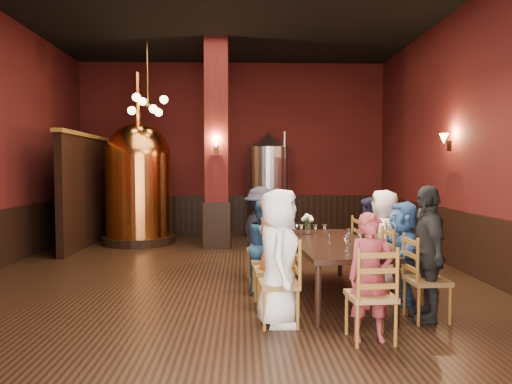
{
  "coord_description": "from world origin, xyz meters",
  "views": [
    {
      "loc": [
        0.26,
        -7.15,
        1.73
      ],
      "look_at": [
        0.47,
        0.2,
        1.34
      ],
      "focal_mm": 32.0,
      "sensor_mm": 36.0,
      "label": 1
    }
  ],
  "objects_px": {
    "person_0": "(279,257)",
    "copper_kettle": "(139,182)",
    "dining_table": "(331,246)",
    "steel_vessel": "(269,185)",
    "person_2": "(266,246)",
    "person_1": "(271,251)",
    "rose_vase": "(308,221)"
  },
  "relations": [
    {
      "from": "person_0",
      "to": "copper_kettle",
      "type": "height_order",
      "value": "copper_kettle"
    },
    {
      "from": "dining_table",
      "to": "person_0",
      "type": "distance_m",
      "value": 1.31
    },
    {
      "from": "person_0",
      "to": "steel_vessel",
      "type": "xyz_separation_m",
      "value": [
        0.25,
        6.29,
        0.55
      ]
    },
    {
      "from": "dining_table",
      "to": "steel_vessel",
      "type": "height_order",
      "value": "steel_vessel"
    },
    {
      "from": "person_2",
      "to": "steel_vessel",
      "type": "relative_size",
      "value": 0.5
    },
    {
      "from": "person_2",
      "to": "copper_kettle",
      "type": "relative_size",
      "value": 0.33
    },
    {
      "from": "person_1",
      "to": "copper_kettle",
      "type": "height_order",
      "value": "copper_kettle"
    },
    {
      "from": "person_0",
      "to": "rose_vase",
      "type": "height_order",
      "value": "person_0"
    },
    {
      "from": "person_2",
      "to": "steel_vessel",
      "type": "bearing_deg",
      "value": 13.53
    },
    {
      "from": "dining_table",
      "to": "copper_kettle",
      "type": "bearing_deg",
      "value": 124.97
    },
    {
      "from": "person_1",
      "to": "rose_vase",
      "type": "distance_m",
      "value": 1.24
    },
    {
      "from": "person_2",
      "to": "steel_vessel",
      "type": "xyz_separation_m",
      "value": [
        0.33,
        4.96,
        0.65
      ]
    },
    {
      "from": "person_1",
      "to": "steel_vessel",
      "type": "height_order",
      "value": "steel_vessel"
    },
    {
      "from": "rose_vase",
      "to": "copper_kettle",
      "type": "bearing_deg",
      "value": 131.12
    },
    {
      "from": "rose_vase",
      "to": "person_1",
      "type": "bearing_deg",
      "value": -120.15
    },
    {
      "from": "rose_vase",
      "to": "person_2",
      "type": "bearing_deg",
      "value": -149.07
    },
    {
      "from": "person_0",
      "to": "person_1",
      "type": "xyz_separation_m",
      "value": [
        -0.04,
        0.67,
        -0.05
      ]
    },
    {
      "from": "dining_table",
      "to": "person_1",
      "type": "height_order",
      "value": "person_1"
    },
    {
      "from": "person_1",
      "to": "steel_vessel",
      "type": "xyz_separation_m",
      "value": [
        0.29,
        5.62,
        0.6
      ]
    },
    {
      "from": "dining_table",
      "to": "person_0",
      "type": "height_order",
      "value": "person_0"
    },
    {
      "from": "dining_table",
      "to": "person_0",
      "type": "relative_size",
      "value": 1.64
    },
    {
      "from": "person_0",
      "to": "person_1",
      "type": "distance_m",
      "value": 0.67
    },
    {
      "from": "dining_table",
      "to": "rose_vase",
      "type": "relative_size",
      "value": 7.94
    },
    {
      "from": "person_0",
      "to": "person_2",
      "type": "distance_m",
      "value": 1.33
    },
    {
      "from": "dining_table",
      "to": "person_2",
      "type": "xyz_separation_m",
      "value": [
        -0.87,
        0.28,
        -0.04
      ]
    },
    {
      "from": "person_2",
      "to": "steel_vessel",
      "type": "distance_m",
      "value": 5.02
    },
    {
      "from": "dining_table",
      "to": "rose_vase",
      "type": "xyz_separation_m",
      "value": [
        -0.22,
        0.67,
        0.26
      ]
    },
    {
      "from": "copper_kettle",
      "to": "rose_vase",
      "type": "xyz_separation_m",
      "value": [
        3.35,
        -3.84,
        -0.47
      ]
    },
    {
      "from": "person_2",
      "to": "person_1",
      "type": "bearing_deg",
      "value": -159.28
    },
    {
      "from": "dining_table",
      "to": "person_2",
      "type": "relative_size",
      "value": 1.9
    },
    {
      "from": "dining_table",
      "to": "person_1",
      "type": "distance_m",
      "value": 0.91
    },
    {
      "from": "rose_vase",
      "to": "steel_vessel",
      "type": "bearing_deg",
      "value": 94.02
    }
  ]
}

